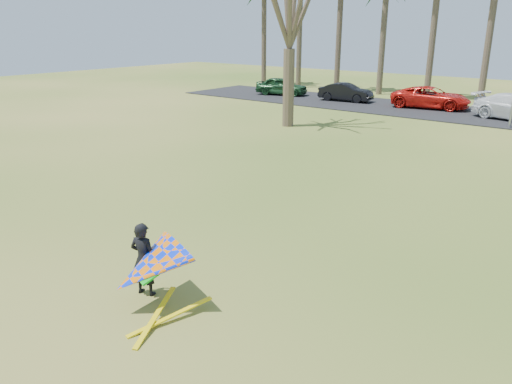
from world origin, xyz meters
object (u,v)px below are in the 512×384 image
Objects in this scene: kite_flyer at (148,267)px; car_2 at (431,97)px; car_1 at (346,92)px; car_0 at (282,86)px.

car_2 is at bearing 99.31° from kite_flyer.
kite_flyer is at bearing -179.19° from car_2.
car_2 is (6.13, 0.59, 0.06)m from car_1.
car_2 reaches higher than car_0.
car_1 is 0.77× the size of car_2.
car_1 is 29.79m from kite_flyer.
kite_flyer reaches higher than car_1.
kite_flyer is at bearing -165.81° from car_1.
kite_flyer reaches higher than car_0.
car_1 is at bearing -104.46° from car_0.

